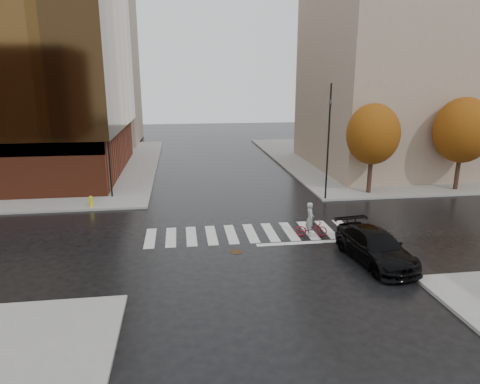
% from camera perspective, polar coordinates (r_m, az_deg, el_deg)
% --- Properties ---
extents(ground, '(120.00, 120.00, 0.00)m').
position_cam_1_polar(ground, '(23.46, 1.65, -5.94)').
color(ground, black).
rests_on(ground, ground).
extents(sidewalk_ne, '(30.00, 30.00, 0.15)m').
position_cam_1_polar(sidewalk_ne, '(49.95, 21.82, 4.36)').
color(sidewalk_ne, gray).
rests_on(sidewalk_ne, ground).
extents(crosswalk, '(12.00, 3.00, 0.01)m').
position_cam_1_polar(crosswalk, '(23.92, 1.45, -5.50)').
color(crosswalk, silver).
rests_on(crosswalk, ground).
extents(building_ne_tan, '(16.00, 16.00, 18.00)m').
position_cam_1_polar(building_ne_tan, '(43.82, 20.93, 15.06)').
color(building_ne_tan, gray).
rests_on(building_ne_tan, sidewalk_ne).
extents(building_nw_far, '(14.00, 12.00, 20.00)m').
position_cam_1_polar(building_nw_far, '(59.88, -20.69, 15.78)').
color(building_nw_far, gray).
rests_on(building_nw_far, sidewalk_nw).
extents(tree_ne_a, '(3.80, 3.80, 6.50)m').
position_cam_1_polar(tree_ne_a, '(32.32, 17.31, 7.36)').
color(tree_ne_a, black).
rests_on(tree_ne_a, sidewalk_ne).
extents(tree_ne_b, '(4.20, 4.20, 6.89)m').
position_cam_1_polar(tree_ne_b, '(35.84, 27.59, 7.29)').
color(tree_ne_b, black).
rests_on(tree_ne_b, sidewalk_ne).
extents(sedan, '(2.68, 5.36, 1.49)m').
position_cam_1_polar(sedan, '(21.09, 17.59, -6.97)').
color(sedan, black).
rests_on(sedan, ground).
extents(cyclist, '(1.76, 0.88, 1.92)m').
position_cam_1_polar(cyclist, '(23.59, 9.43, -4.34)').
color(cyclist, maroon).
rests_on(cyclist, ground).
extents(traffic_light_nw, '(0.19, 0.16, 6.98)m').
position_cam_1_polar(traffic_light_nw, '(31.19, -17.21, 6.43)').
color(traffic_light_nw, black).
rests_on(traffic_light_nw, sidewalk_nw).
extents(traffic_light_ne, '(0.19, 0.22, 7.89)m').
position_cam_1_polar(traffic_light_ne, '(29.87, 11.75, 7.64)').
color(traffic_light_ne, black).
rests_on(traffic_light_ne, sidewalk_ne).
extents(fire_hydrant, '(0.26, 0.26, 0.73)m').
position_cam_1_polar(fire_hydrant, '(29.76, -19.26, -1.11)').
color(fire_hydrant, yellow).
rests_on(fire_hydrant, sidewalk_nw).
extents(manhole, '(0.65, 0.65, 0.01)m').
position_cam_1_polar(manhole, '(21.46, -0.53, -7.97)').
color(manhole, '#4A311A').
rests_on(manhole, ground).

